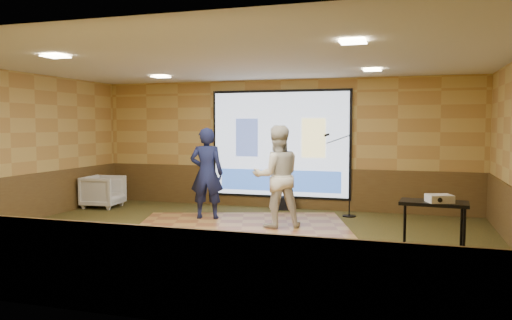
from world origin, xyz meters
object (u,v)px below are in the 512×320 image
(player_left, at_px, (207,173))
(player_right, at_px, (277,176))
(projector, at_px, (439,198))
(duffel_bag, at_px, (283,203))
(mic_stand, at_px, (347,193))
(av_table, at_px, (433,222))
(banquet_chair, at_px, (103,191))
(projector_screen, at_px, (280,145))
(dance_floor, at_px, (242,227))

(player_left, bearing_deg, player_right, 153.12)
(projector, relative_size, duffel_bag, 0.65)
(mic_stand, bearing_deg, av_table, -64.89)
(mic_stand, bearing_deg, banquet_chair, -173.44)
(projector_screen, distance_m, projector, 5.44)
(player_left, relative_size, player_right, 0.98)
(mic_stand, bearing_deg, duffel_bag, 164.58)
(player_left, distance_m, mic_stand, 3.00)
(av_table, xyz_separation_m, projector, (0.06, -0.08, 0.34))
(player_left, height_order, mic_stand, player_left)
(banquet_chair, bearing_deg, dance_floor, -113.23)
(player_right, distance_m, mic_stand, 2.03)
(banquet_chair, height_order, duffel_bag, banquet_chair)
(banquet_chair, bearing_deg, mic_stand, -89.72)
(player_right, distance_m, av_table, 3.35)
(player_left, xyz_separation_m, duffel_bag, (1.20, 1.67, -0.81))
(projector_screen, distance_m, mic_stand, 2.01)
(player_right, relative_size, projector, 6.11)
(player_right, bearing_deg, mic_stand, -151.64)
(projector, bearing_deg, mic_stand, 94.81)
(duffel_bag, bearing_deg, av_table, -52.54)
(dance_floor, relative_size, av_table, 4.32)
(projector_screen, height_order, player_right, projector_screen)
(player_right, xyz_separation_m, duffel_bag, (-0.40, 2.08, -0.83))
(dance_floor, height_order, duffel_bag, duffel_bag)
(av_table, xyz_separation_m, mic_stand, (-1.59, 3.58, -0.15))
(mic_stand, height_order, banquet_chair, mic_stand)
(projector_screen, height_order, player_left, projector_screen)
(player_right, height_order, banquet_chair, player_right)
(projector, bearing_deg, banquet_chair, 137.27)
(duffel_bag, bearing_deg, mic_stand, -16.66)
(player_left, distance_m, player_right, 1.65)
(dance_floor, bearing_deg, player_left, 148.76)
(banquet_chair, distance_m, duffel_bag, 4.25)
(projector_screen, relative_size, mic_stand, 1.87)
(player_right, height_order, projector, player_right)
(player_left, bearing_deg, dance_floor, 136.14)
(player_left, relative_size, projector, 5.97)
(av_table, bearing_deg, projector_screen, 127.37)
(projector_screen, distance_m, av_table, 5.38)
(player_right, distance_m, projector, 3.43)
(av_table, bearing_deg, banquet_chair, 157.04)
(player_left, height_order, banquet_chair, player_left)
(mic_stand, bearing_deg, projector, -64.53)
(projector_screen, bearing_deg, duffel_bag, -54.78)
(projector, distance_m, mic_stand, 4.05)
(dance_floor, bearing_deg, banquet_chair, 161.80)
(projector_screen, bearing_deg, av_table, -52.63)
(projector_screen, distance_m, dance_floor, 2.85)
(duffel_bag, bearing_deg, player_left, -125.54)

